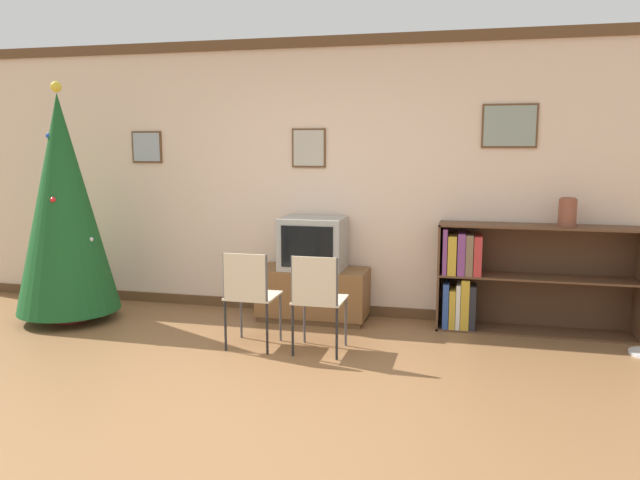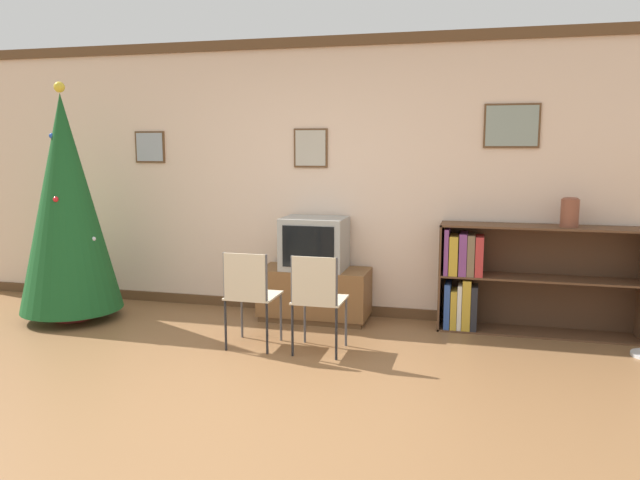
{
  "view_description": "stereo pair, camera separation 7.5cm",
  "coord_description": "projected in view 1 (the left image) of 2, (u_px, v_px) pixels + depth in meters",
  "views": [
    {
      "loc": [
        1.5,
        -3.39,
        1.68
      ],
      "look_at": [
        0.32,
        1.41,
        0.92
      ],
      "focal_mm": 35.0,
      "sensor_mm": 36.0,
      "label": 1
    },
    {
      "loc": [
        1.57,
        -3.38,
        1.68
      ],
      "look_at": [
        0.32,
        1.41,
        0.92
      ],
      "focal_mm": 35.0,
      "sensor_mm": 36.0,
      "label": 2
    }
  ],
  "objects": [
    {
      "name": "television",
      "position": [
        313.0,
        243.0,
        5.95
      ],
      "size": [
        0.6,
        0.46,
        0.5
      ],
      "color": "#9E9E99",
      "rests_on": "tv_console"
    },
    {
      "name": "tv_console",
      "position": [
        313.0,
        294.0,
        6.03
      ],
      "size": [
        1.05,
        0.47,
        0.5
      ],
      "color": "brown",
      "rests_on": "ground_plane"
    },
    {
      "name": "vase",
      "position": [
        568.0,
        212.0,
        5.41
      ],
      "size": [
        0.15,
        0.15,
        0.25
      ],
      "color": "brown",
      "rests_on": "bookshelf"
    },
    {
      "name": "ground_plane",
      "position": [
        215.0,
        418.0,
        3.87
      ],
      "size": [
        24.0,
        24.0,
        0.0
      ],
      "primitive_type": "plane",
      "color": "brown"
    },
    {
      "name": "wall_back",
      "position": [
        317.0,
        178.0,
        6.16
      ],
      "size": [
        8.92,
        0.11,
        2.7
      ],
      "color": "beige",
      "rests_on": "ground_plane"
    },
    {
      "name": "folding_chair_left",
      "position": [
        249.0,
        293.0,
        5.11
      ],
      "size": [
        0.4,
        0.4,
        0.82
      ],
      "color": "beige",
      "rests_on": "ground_plane"
    },
    {
      "name": "folding_chair_right",
      "position": [
        317.0,
        297.0,
        4.98
      ],
      "size": [
        0.4,
        0.4,
        0.82
      ],
      "color": "beige",
      "rests_on": "ground_plane"
    },
    {
      "name": "christmas_tree",
      "position": [
        63.0,
        204.0,
        5.88
      ],
      "size": [
        0.96,
        0.96,
        2.26
      ],
      "color": "maroon",
      "rests_on": "ground_plane"
    },
    {
      "name": "bookshelf",
      "position": [
        499.0,
        278.0,
        5.66
      ],
      "size": [
        1.73,
        0.36,
        0.98
      ],
      "color": "brown",
      "rests_on": "ground_plane"
    }
  ]
}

